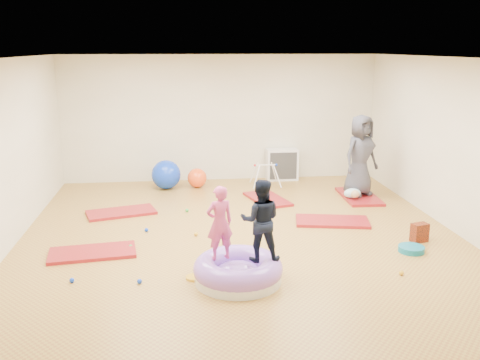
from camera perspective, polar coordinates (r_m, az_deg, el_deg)
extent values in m
cube|color=#A68635|center=(8.47, 0.24, -6.41)|extent=(7.00, 8.00, 0.01)
cube|color=silver|center=(7.94, 0.26, 12.88)|extent=(7.00, 8.00, 0.01)
cube|color=silver|center=(12.02, -2.08, 6.59)|extent=(7.00, 0.01, 2.80)
cube|color=silver|center=(4.29, 6.80, -7.42)|extent=(7.00, 0.01, 2.80)
cube|color=silver|center=(8.42, -24.13, 2.13)|extent=(0.01, 8.00, 2.80)
cube|color=silver|center=(9.19, 22.49, 3.20)|extent=(0.01, 8.00, 2.80)
cube|color=maroon|center=(8.20, -15.45, -7.47)|extent=(1.31, 0.77, 0.05)
cube|color=maroon|center=(9.99, -12.55, -3.39)|extent=(1.33, 0.91, 0.05)
cube|color=maroon|center=(10.61, 2.94, -2.04)|extent=(0.87, 1.28, 0.05)
cube|color=maroon|center=(9.40, 9.82, -4.36)|extent=(1.34, 0.86, 0.05)
cube|color=maroon|center=(11.03, 12.58, -1.72)|extent=(0.71, 1.34, 0.05)
cylinder|color=silver|center=(7.04, -0.22, -10.28)|extent=(1.13, 1.13, 0.13)
torus|color=#8C5BCB|center=(6.99, -0.22, -9.40)|extent=(1.16, 1.16, 0.31)
ellipsoid|color=#8C5BCB|center=(7.02, -0.22, -9.94)|extent=(0.62, 0.62, 0.28)
imported|color=#CD427A|center=(6.83, -2.19, -4.19)|extent=(0.41, 0.33, 0.98)
imported|color=black|center=(6.77, 2.21, -3.94)|extent=(0.58, 0.48, 1.07)
imported|color=#383944|center=(10.88, 12.72, 2.58)|extent=(0.93, 0.81, 1.61)
ellipsoid|color=#B1DAE9|center=(10.76, 11.90, -1.39)|extent=(0.34, 0.22, 0.19)
sphere|color=tan|center=(10.61, 12.17, -1.49)|extent=(0.16, 0.16, 0.16)
sphere|color=gold|center=(8.66, -4.73, -5.76)|extent=(0.07, 0.07, 0.07)
sphere|color=gold|center=(7.20, 0.31, -9.98)|extent=(0.07, 0.07, 0.07)
sphere|color=#1038CB|center=(7.34, -17.50, -10.17)|extent=(0.07, 0.07, 0.07)
sphere|color=green|center=(8.28, -11.59, -6.98)|extent=(0.07, 0.07, 0.07)
sphere|color=red|center=(9.39, 1.87, -4.13)|extent=(0.07, 0.07, 0.07)
sphere|color=green|center=(9.89, -5.68, -3.24)|extent=(0.07, 0.07, 0.07)
sphere|color=red|center=(7.95, 2.77, -7.59)|extent=(0.07, 0.07, 0.07)
sphere|color=gold|center=(7.54, 16.83, -9.46)|extent=(0.07, 0.07, 0.07)
sphere|color=#1038CB|center=(8.95, -9.96, -5.27)|extent=(0.07, 0.07, 0.07)
sphere|color=#1038CB|center=(7.10, -10.67, -10.58)|extent=(0.07, 0.07, 0.07)
sphere|color=#1038CB|center=(11.48, -7.89, 0.57)|extent=(0.62, 0.62, 0.62)
sphere|color=#FF501A|center=(11.56, -4.60, 0.22)|extent=(0.41, 0.41, 0.41)
cylinder|color=white|center=(11.39, 1.79, 0.32)|extent=(0.18, 0.19, 0.48)
cylinder|color=white|center=(11.79, 1.49, 0.79)|extent=(0.18, 0.19, 0.48)
cylinder|color=white|center=(11.46, 4.01, 0.38)|extent=(0.18, 0.19, 0.48)
cylinder|color=white|center=(11.86, 3.64, 0.85)|extent=(0.18, 0.19, 0.48)
cylinder|color=white|center=(11.57, 2.75, 1.60)|extent=(0.47, 0.03, 0.03)
sphere|color=red|center=(11.54, 1.60, 1.58)|extent=(0.06, 0.06, 0.06)
sphere|color=#1038CB|center=(11.61, 3.89, 1.63)|extent=(0.06, 0.06, 0.06)
cube|color=white|center=(12.19, 4.49, 1.68)|extent=(0.71, 0.35, 0.71)
cube|color=#353535|center=(12.03, 4.65, 1.51)|extent=(0.61, 0.02, 0.61)
cube|color=white|center=(12.14, 4.54, 1.62)|extent=(0.02, 0.24, 0.63)
cube|color=white|center=(12.14, 4.54, 1.62)|extent=(0.63, 0.24, 0.02)
cylinder|color=#0D6886|center=(8.39, 17.81, -7.03)|extent=(0.38, 0.38, 0.09)
cube|color=#9F2B09|center=(8.82, 18.60, -5.33)|extent=(0.29, 0.22, 0.29)
cylinder|color=gold|center=(7.15, -4.93, -10.33)|extent=(0.22, 0.22, 0.03)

